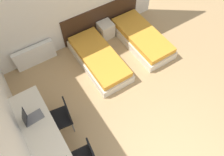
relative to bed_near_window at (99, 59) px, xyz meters
name	(u,v)px	position (x,y,z in m)	size (l,w,h in m)	color
wall_back	(67,0)	(-0.17, 1.01, 1.17)	(5.05, 0.05, 2.70)	silver
wall_left	(7,118)	(-2.22, -1.07, 1.17)	(0.05, 5.12, 2.70)	silver
headboard_panel	(101,19)	(0.67, 0.98, 0.25)	(2.31, 0.03, 0.86)	#382316
bed_near_window	(99,59)	(0.00, 0.00, 0.00)	(0.86, 1.89, 0.37)	beige
bed_near_door	(142,38)	(1.34, 0.00, 0.00)	(0.86, 1.89, 0.37)	beige
nightstand	(106,30)	(0.67, 0.76, 0.04)	(0.38, 0.37, 0.45)	beige
radiator	(35,55)	(-1.31, 0.89, 0.10)	(1.02, 0.12, 0.56)	silver
desk	(49,147)	(-1.91, -1.53, 0.44)	(0.57, 2.42, 0.78)	beige
chair_near_laptop	(62,116)	(-1.46, -1.07, 0.32)	(0.50, 0.50, 0.87)	black
laptop	(30,118)	(-1.96, -0.96, 0.67)	(0.37, 0.23, 0.35)	slate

